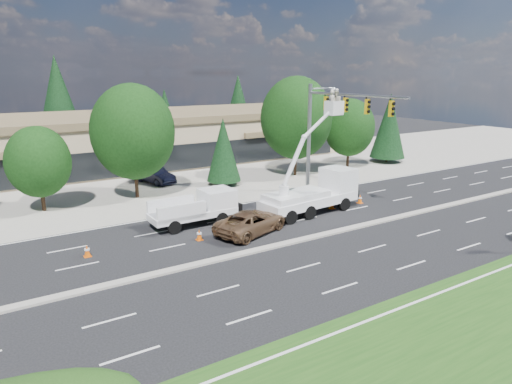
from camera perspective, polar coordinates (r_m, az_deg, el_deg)
ground at (r=26.63m, az=1.73°, el=-7.02°), size 140.00×140.00×0.00m
concrete_apron at (r=43.95m, az=-12.87°, el=1.36°), size 140.00×22.00×0.01m
grass_verge at (r=18.53m, az=26.00°, el=-19.02°), size 140.00×10.00×0.01m
road_median at (r=26.61m, az=1.73°, el=-6.90°), size 120.00×0.55×0.12m
strip_mall at (r=52.85m, az=-16.68°, el=6.43°), size 50.40×15.40×5.50m
tree_front_c at (r=36.29m, az=-25.55°, el=3.41°), size 4.50×4.50×6.25m
tree_front_d at (r=37.43m, az=-15.13°, el=7.26°), size 6.58×6.58×9.12m
tree_front_e at (r=40.75m, az=-4.10°, el=5.31°), size 3.07×3.07×6.06m
tree_front_f at (r=44.71m, az=5.05°, el=9.20°), size 6.93×6.93×9.61m
tree_front_g at (r=49.36m, az=11.59°, el=7.90°), size 5.27×5.27×7.31m
tree_front_h at (r=53.66m, az=16.30°, el=7.94°), size 3.88×3.88×7.65m
tree_back_b at (r=63.41m, az=-23.46°, el=10.41°), size 6.10×6.10×12.02m
tree_back_c at (r=67.17m, az=-11.28°, el=9.49°), size 3.89×3.89×7.68m
tree_back_d at (r=72.22m, az=-2.24°, el=10.92°), size 4.86×4.86×9.59m
signal_mast at (r=36.65m, az=8.85°, el=8.57°), size 2.76×10.16×9.00m
utility_pickup at (r=30.73m, az=-7.18°, el=-2.35°), size 5.78×2.33×2.21m
bucket_truck at (r=33.28m, az=7.61°, el=0.64°), size 7.94×3.07×8.77m
traffic_cone_a at (r=26.99m, az=-20.36°, el=-6.90°), size 0.40×0.40×0.70m
traffic_cone_b at (r=27.96m, az=-7.11°, el=-5.31°), size 0.40×0.40×0.70m
traffic_cone_c at (r=29.95m, az=-2.88°, el=-3.84°), size 0.40×0.40×0.70m
traffic_cone_d at (r=34.52m, az=9.46°, el=-1.51°), size 0.40×0.40×0.70m
traffic_cone_e at (r=36.40m, az=12.87°, el=-0.84°), size 0.40×0.40×0.70m
minivan at (r=28.83m, az=-0.59°, el=-3.76°), size 5.73×4.01×1.45m
parked_car_east at (r=42.93m, az=-12.52°, el=2.08°), size 2.74×4.79×1.49m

